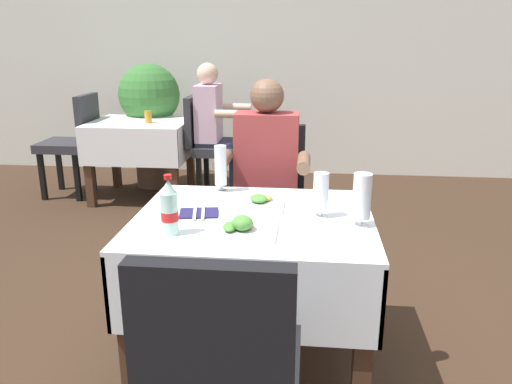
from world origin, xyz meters
TOP-DOWN VIEW (x-y plane):
  - ground_plane at (0.00, 0.00)m, footprint 11.00×11.00m
  - back_wall at (0.00, 3.49)m, footprint 11.00×0.12m
  - main_dining_table at (-0.13, -0.08)m, footprint 1.03×0.87m
  - chair_far_diner_seat at (-0.13, 0.75)m, footprint 0.44×0.50m
  - chair_near_camera_side at (-0.13, -0.91)m, footprint 0.44×0.50m
  - seated_diner_far at (-0.13, 0.64)m, footprint 0.50×0.46m
  - plate_near_camera at (-0.15, -0.26)m, footprint 0.26×0.26m
  - plate_far_diner at (-0.12, 0.07)m, footprint 0.26×0.26m
  - beer_glass_left at (0.16, -0.06)m, footprint 0.07×0.07m
  - beer_glass_middle at (-0.33, 0.27)m, footprint 0.07×0.07m
  - beer_glass_right at (0.32, -0.15)m, footprint 0.08×0.08m
  - cola_bottle_primary at (-0.43, -0.31)m, footprint 0.07×0.07m
  - napkin_cutlery_set at (-0.37, -0.07)m, footprint 0.19×0.20m
  - background_dining_table at (-1.44, 2.36)m, footprint 0.89×0.76m
  - background_chair_left at (-2.10, 2.36)m, footprint 0.50×0.44m
  - background_chair_right at (-0.79, 2.36)m, footprint 0.50×0.44m
  - background_patron at (-0.74, 2.36)m, footprint 0.46×0.50m
  - background_table_tumbler at (-1.33, 2.27)m, footprint 0.06×0.06m
  - potted_plant_corner at (-1.47, 2.77)m, footprint 0.60×0.60m

SIDE VIEW (x-z plane):
  - ground_plane at x=0.00m, z-range 0.00..0.00m
  - background_dining_table at x=-1.44m, z-range 0.18..0.91m
  - chair_far_diner_seat at x=-0.13m, z-range 0.07..1.04m
  - chair_near_camera_side at x=-0.13m, z-range 0.07..1.04m
  - background_chair_left at x=-2.10m, z-range 0.07..1.04m
  - background_chair_right at x=-0.79m, z-range 0.07..1.04m
  - main_dining_table at x=-0.13m, z-range 0.19..0.93m
  - seated_diner_far at x=-0.13m, z-range 0.08..1.34m
  - background_patron at x=-0.74m, z-range 0.08..1.34m
  - napkin_cutlery_set at x=-0.37m, z-range 0.73..0.75m
  - plate_far_diner at x=-0.12m, z-range 0.72..0.77m
  - plate_near_camera at x=-0.15m, z-range 0.72..0.79m
  - background_table_tumbler at x=-1.33m, z-range 0.73..0.84m
  - potted_plant_corner at x=-1.47m, z-range 0.20..1.43m
  - beer_glass_left at x=0.16m, z-range 0.74..0.93m
  - cola_bottle_primary at x=-0.43m, z-range 0.72..0.96m
  - beer_glass_right at x=0.32m, z-range 0.74..0.96m
  - beer_glass_middle at x=-0.33m, z-range 0.74..0.97m
  - back_wall at x=0.00m, z-range 0.00..2.79m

